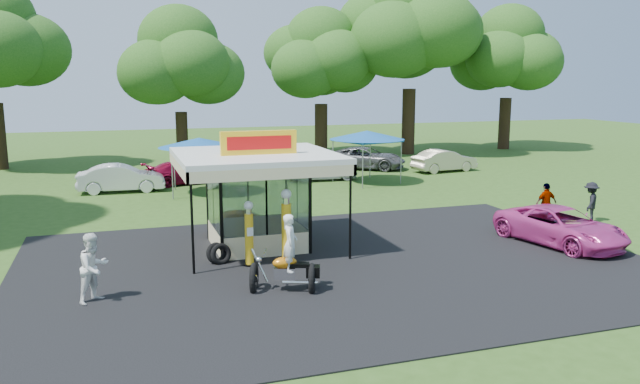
% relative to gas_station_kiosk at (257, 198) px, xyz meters
% --- Properties ---
extents(ground, '(120.00, 120.00, 0.00)m').
position_rel_gas_station_kiosk_xyz_m(ground, '(2.00, -4.99, -1.78)').
color(ground, '#2D4E18').
rests_on(ground, ground).
extents(asphalt_apron, '(20.00, 14.00, 0.04)m').
position_rel_gas_station_kiosk_xyz_m(asphalt_apron, '(2.00, -2.99, -1.76)').
color(asphalt_apron, black).
rests_on(asphalt_apron, ground).
extents(gas_station_kiosk, '(5.40, 5.40, 4.18)m').
position_rel_gas_station_kiosk_xyz_m(gas_station_kiosk, '(0.00, 0.00, 0.00)').
color(gas_station_kiosk, white).
rests_on(gas_station_kiosk, ground).
extents(gas_pump_left, '(0.40, 0.40, 2.13)m').
position_rel_gas_station_kiosk_xyz_m(gas_pump_left, '(-0.75, -2.22, -0.76)').
color(gas_pump_left, black).
rests_on(gas_pump_left, ground).
extents(gas_pump_right, '(0.46, 0.46, 2.46)m').
position_rel_gas_station_kiosk_xyz_m(gas_pump_right, '(0.45, -2.31, -0.60)').
color(gas_pump_right, black).
rests_on(gas_pump_right, ground).
extents(motorcycle, '(2.04, 1.46, 2.32)m').
position_rel_gas_station_kiosk_xyz_m(motorcycle, '(-0.22, -4.90, -0.88)').
color(motorcycle, black).
rests_on(motorcycle, ground).
extents(spare_tires, '(0.90, 0.68, 0.73)m').
position_rel_gas_station_kiosk_xyz_m(spare_tires, '(-1.65, -1.67, -1.43)').
color(spare_tires, black).
rests_on(spare_tires, ground).
extents(a_frame_sign, '(0.56, 0.62, 0.93)m').
position_rel_gas_station_kiosk_xyz_m(a_frame_sign, '(10.53, -3.53, -1.31)').
color(a_frame_sign, '#593819').
rests_on(a_frame_sign, ground).
extents(kiosk_car, '(2.82, 1.13, 0.96)m').
position_rel_gas_station_kiosk_xyz_m(kiosk_car, '(-0.00, 2.21, -1.30)').
color(kiosk_car, yellow).
rests_on(kiosk_car, ground).
extents(pink_sedan, '(3.14, 5.22, 1.36)m').
position_rel_gas_station_kiosk_xyz_m(pink_sedan, '(10.43, -3.12, -1.10)').
color(pink_sedan, '#CF388F').
rests_on(pink_sedan, ground).
extents(spectator_west, '(1.16, 1.15, 1.89)m').
position_rel_gas_station_kiosk_xyz_m(spectator_west, '(-5.35, -4.06, -0.84)').
color(spectator_west, white).
rests_on(spectator_west, ground).
extents(spectator_east_a, '(1.23, 1.18, 1.68)m').
position_rel_gas_station_kiosk_xyz_m(spectator_east_a, '(14.11, -0.45, -0.94)').
color(spectator_east_a, black).
rests_on(spectator_east_a, ground).
extents(spectator_east_b, '(1.00, 0.44, 1.69)m').
position_rel_gas_station_kiosk_xyz_m(spectator_east_b, '(12.13, -0.13, -0.94)').
color(spectator_east_b, gray).
rests_on(spectator_east_b, ground).
extents(bg_car_a, '(4.51, 1.73, 1.47)m').
position_rel_gas_station_kiosk_xyz_m(bg_car_a, '(-4.42, 13.00, -1.05)').
color(bg_car_a, silver).
rests_on(bg_car_a, ground).
extents(bg_car_b, '(4.77, 2.83, 1.30)m').
position_rel_gas_station_kiosk_xyz_m(bg_car_b, '(-0.98, 14.56, -1.13)').
color(bg_car_b, maroon).
rests_on(bg_car_b, ground).
extents(bg_car_c, '(4.37, 1.96, 1.46)m').
position_rel_gas_station_kiosk_xyz_m(bg_car_c, '(6.82, 13.37, -1.05)').
color(bg_car_c, '#B1B2B6').
rests_on(bg_car_c, ground).
extents(bg_car_d, '(5.62, 4.95, 1.44)m').
position_rel_gas_station_kiosk_xyz_m(bg_car_d, '(11.12, 16.83, -1.06)').
color(bg_car_d, '#515154').
rests_on(bg_car_d, ground).
extents(bg_car_e, '(4.46, 2.07, 1.41)m').
position_rel_gas_station_kiosk_xyz_m(bg_car_e, '(15.45, 14.14, -1.08)').
color(bg_car_e, '#C0B593').
rests_on(bg_car_e, ground).
extents(tent_west, '(4.17, 4.17, 2.92)m').
position_rel_gas_station_kiosk_xyz_m(tent_west, '(-0.51, 11.22, 0.86)').
color(tent_west, gray).
rests_on(tent_west, ground).
extents(tent_east, '(4.28, 4.28, 3.00)m').
position_rel_gas_station_kiosk_xyz_m(tent_east, '(9.04, 11.73, 0.93)').
color(tent_east, gray).
rests_on(tent_east, ground).
extents(oak_far_c, '(8.88, 8.88, 10.46)m').
position_rel_gas_station_kiosk_xyz_m(oak_far_c, '(-0.28, 21.83, 4.86)').
color(oak_far_c, black).
rests_on(oak_far_c, ground).
extents(oak_far_d, '(9.27, 9.27, 11.03)m').
position_rel_gas_station_kiosk_xyz_m(oak_far_d, '(10.73, 25.08, 5.25)').
color(oak_far_d, black).
rests_on(oak_far_d, ground).
extents(oak_far_e, '(11.96, 11.96, 14.24)m').
position_rel_gas_station_kiosk_xyz_m(oak_far_e, '(17.51, 23.60, 7.31)').
color(oak_far_e, black).
rests_on(oak_far_e, ground).
extents(oak_far_f, '(9.72, 9.72, 11.71)m').
position_rel_gas_station_kiosk_xyz_m(oak_far_f, '(26.89, 24.33, 5.73)').
color(oak_far_f, black).
rests_on(oak_far_f, ground).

